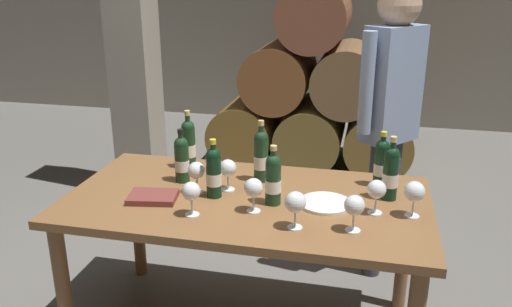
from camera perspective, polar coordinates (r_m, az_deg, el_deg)
name	(u,v)px	position (r m, az deg, el deg)	size (l,w,h in m)	color
cellar_back_wall	(332,4)	(6.41, 8.28, 15.94)	(10.00, 0.24, 2.80)	gray
barrel_stack	(313,95)	(4.93, 6.24, 6.37)	(1.86, 0.90, 1.69)	brown
stone_pillar	(132,35)	(4.23, -13.41, 12.54)	(0.32, 0.32, 2.60)	gray
dining_table	(247,215)	(2.50, -1.02, -6.72)	(1.70, 0.90, 0.76)	brown
wine_bottle_0	(261,155)	(2.60, 0.55, -0.21)	(0.07, 0.07, 0.32)	#19381E
wine_bottle_1	(273,179)	(2.35, 1.90, -2.78)	(0.07, 0.07, 0.28)	#19381E
wine_bottle_2	(182,159)	(2.63, -8.13, -0.58)	(0.07, 0.07, 0.27)	#19381E
wine_bottle_3	(189,144)	(2.79, -7.39, 1.06)	(0.07, 0.07, 0.32)	#19381E
wine_bottle_4	(391,173)	(2.47, 14.53, -2.03)	(0.07, 0.07, 0.31)	black
wine_bottle_5	(214,172)	(2.43, -4.65, -2.03)	(0.07, 0.07, 0.28)	black
wine_bottle_6	(382,163)	(2.62, 13.59, -0.97)	(0.07, 0.07, 0.28)	black
wine_glass_0	(196,171)	(2.48, -6.56, -1.96)	(0.08, 0.08, 0.16)	white
wine_glass_1	(191,192)	(2.26, -7.12, -4.21)	(0.08, 0.08, 0.16)	white
wine_glass_2	(377,190)	(2.32, 13.07, -3.93)	(0.08, 0.08, 0.16)	white
wine_glass_3	(354,206)	(2.15, 10.72, -5.69)	(0.08, 0.08, 0.16)	white
wine_glass_4	(414,192)	(2.33, 16.96, -4.08)	(0.09, 0.09, 0.16)	white
wine_glass_5	(228,169)	(2.50, -3.10, -1.67)	(0.08, 0.08, 0.16)	white
wine_glass_6	(295,203)	(2.14, 4.34, -5.42)	(0.09, 0.09, 0.16)	white
wine_glass_7	(254,188)	(2.28, -0.27, -3.85)	(0.08, 0.08, 0.16)	white
tasting_notebook	(153,197)	(2.48, -11.23, -4.69)	(0.22, 0.16, 0.03)	brown
serving_plate	(325,203)	(2.41, 7.59, -5.40)	(0.24, 0.24, 0.01)	white
sommelier_presenting	(390,108)	(3.02, 14.51, 4.88)	(0.35, 0.39, 1.72)	#383842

